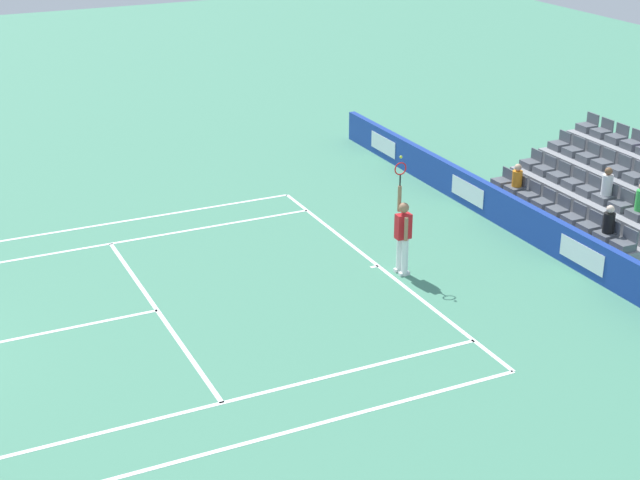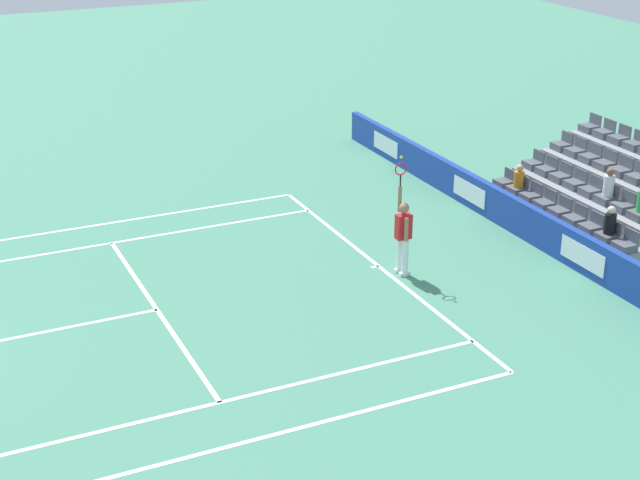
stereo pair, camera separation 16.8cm
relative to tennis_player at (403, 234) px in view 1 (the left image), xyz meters
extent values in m
cube|color=white|center=(0.59, 0.30, -0.99)|extent=(10.97, 0.10, 0.01)
cube|color=white|center=(0.59, 5.79, -0.99)|extent=(8.23, 0.10, 0.01)
cube|color=white|center=(0.59, 8.99, -0.99)|extent=(0.10, 6.40, 0.01)
cube|color=white|center=(4.71, 6.25, -0.99)|extent=(0.10, 11.89, 0.01)
cube|color=white|center=(-3.52, 6.25, -0.99)|extent=(0.10, 11.89, 0.01)
cube|color=white|center=(6.08, 6.25, -0.99)|extent=(0.10, 11.89, 0.01)
cube|color=white|center=(-4.89, 6.25, -0.99)|extent=(0.10, 11.89, 0.01)
cube|color=white|center=(0.59, 0.40, -0.99)|extent=(0.10, 0.20, 0.01)
cube|color=#193899|center=(0.59, -3.92, -0.52)|extent=(19.32, 0.20, 0.94)
cube|color=white|center=(-1.82, -3.81, -0.52)|extent=(1.55, 0.01, 0.53)
cube|color=white|center=(3.01, -3.81, -0.52)|extent=(1.55, 0.01, 0.53)
cube|color=white|center=(7.84, -3.81, -0.52)|extent=(1.55, 0.01, 0.53)
cylinder|color=white|center=(-0.13, 0.00, -0.54)|extent=(0.16, 0.16, 0.90)
cylinder|color=white|center=(0.11, 0.00, -0.54)|extent=(0.16, 0.16, 0.90)
cube|color=white|center=(-0.13, 0.00, -0.95)|extent=(0.12, 0.26, 0.08)
cube|color=white|center=(0.11, 0.00, -0.95)|extent=(0.12, 0.26, 0.08)
cube|color=red|center=(-0.01, 0.00, 0.21)|extent=(0.22, 0.36, 0.60)
sphere|color=#9E7251|center=(-0.01, 0.00, 0.67)|extent=(0.24, 0.24, 0.24)
cylinder|color=#9E7251|center=(0.21, 0.00, 0.82)|extent=(0.09, 0.09, 0.62)
cylinder|color=#9E7251|center=(-0.23, 0.05, 0.23)|extent=(0.09, 0.09, 0.56)
cylinder|color=black|center=(0.21, 0.00, 1.27)|extent=(0.04, 0.04, 0.28)
torus|color=red|center=(0.21, 0.00, 1.55)|extent=(0.03, 0.31, 0.31)
sphere|color=#D1E533|center=(0.21, 0.00, 1.83)|extent=(0.07, 0.07, 0.07)
cube|color=gray|center=(0.59, -5.00, -0.78)|extent=(5.58, 0.95, 0.42)
cube|color=#545960|center=(-1.89, -5.00, -0.47)|extent=(0.48, 0.44, 0.20)
cube|color=#545960|center=(-1.89, -5.20, -0.22)|extent=(0.48, 0.04, 0.30)
cube|color=#545960|center=(-1.27, -5.00, -0.47)|extent=(0.48, 0.44, 0.20)
cube|color=#545960|center=(-1.27, -5.20, -0.22)|extent=(0.48, 0.04, 0.30)
cube|color=#545960|center=(-0.65, -5.00, -0.47)|extent=(0.48, 0.44, 0.20)
cube|color=#545960|center=(-0.65, -5.20, -0.22)|extent=(0.48, 0.04, 0.30)
cube|color=#545960|center=(-0.03, -5.00, -0.47)|extent=(0.48, 0.44, 0.20)
cube|color=#545960|center=(-0.03, -5.20, -0.22)|extent=(0.48, 0.04, 0.30)
cube|color=#545960|center=(0.59, -5.00, -0.47)|extent=(0.48, 0.44, 0.20)
cube|color=#545960|center=(0.59, -5.20, -0.22)|extent=(0.48, 0.04, 0.30)
cube|color=#545960|center=(1.21, -5.00, -0.47)|extent=(0.48, 0.44, 0.20)
cube|color=#545960|center=(1.21, -5.20, -0.22)|extent=(0.48, 0.04, 0.30)
cube|color=#545960|center=(1.83, -5.00, -0.47)|extent=(0.48, 0.44, 0.20)
cube|color=#545960|center=(1.83, -5.20, -0.22)|extent=(0.48, 0.04, 0.30)
cube|color=#545960|center=(2.45, -5.00, -0.47)|extent=(0.48, 0.44, 0.20)
cube|color=#545960|center=(2.45, -5.20, -0.22)|extent=(0.48, 0.04, 0.30)
cube|color=#545960|center=(3.07, -5.00, -0.47)|extent=(0.48, 0.44, 0.20)
cube|color=#545960|center=(3.07, -5.20, -0.22)|extent=(0.48, 0.04, 0.30)
cube|color=gray|center=(0.59, -5.95, -0.57)|extent=(5.58, 0.95, 0.84)
cube|color=#545960|center=(-1.27, -5.95, -0.05)|extent=(0.48, 0.44, 0.20)
cube|color=#545960|center=(-0.65, -5.95, -0.05)|extent=(0.48, 0.44, 0.20)
cube|color=#545960|center=(-0.65, -6.15, 0.20)|extent=(0.48, 0.04, 0.30)
cube|color=#545960|center=(-0.03, -5.95, -0.05)|extent=(0.48, 0.44, 0.20)
cube|color=#545960|center=(-0.03, -6.15, 0.20)|extent=(0.48, 0.04, 0.30)
cube|color=#545960|center=(0.59, -5.95, -0.05)|extent=(0.48, 0.44, 0.20)
cube|color=#545960|center=(0.59, -6.15, 0.20)|extent=(0.48, 0.04, 0.30)
cube|color=#545960|center=(1.21, -5.95, -0.05)|extent=(0.48, 0.44, 0.20)
cube|color=#545960|center=(1.21, -6.15, 0.20)|extent=(0.48, 0.04, 0.30)
cube|color=#545960|center=(1.83, -5.95, -0.05)|extent=(0.48, 0.44, 0.20)
cube|color=#545960|center=(1.83, -6.15, 0.20)|extent=(0.48, 0.04, 0.30)
cube|color=#545960|center=(2.45, -5.95, -0.05)|extent=(0.48, 0.44, 0.20)
cube|color=#545960|center=(2.45, -6.15, 0.20)|extent=(0.48, 0.04, 0.30)
cube|color=#545960|center=(3.07, -5.95, -0.05)|extent=(0.48, 0.44, 0.20)
cube|color=#545960|center=(3.07, -6.15, 0.20)|extent=(0.48, 0.04, 0.30)
cube|color=gray|center=(0.59, -6.90, -0.36)|extent=(5.58, 0.95, 1.26)
cube|color=#545960|center=(-0.03, -6.90, 0.37)|extent=(0.48, 0.44, 0.20)
cube|color=#545960|center=(0.59, -6.90, 0.37)|extent=(0.48, 0.44, 0.20)
cube|color=#545960|center=(0.59, -7.10, 0.62)|extent=(0.48, 0.04, 0.30)
cube|color=#545960|center=(1.21, -6.90, 0.37)|extent=(0.48, 0.44, 0.20)
cube|color=#545960|center=(1.21, -7.10, 0.62)|extent=(0.48, 0.04, 0.30)
cube|color=#545960|center=(1.83, -6.90, 0.37)|extent=(0.48, 0.44, 0.20)
cube|color=#545960|center=(1.83, -7.10, 0.62)|extent=(0.48, 0.04, 0.30)
cube|color=#545960|center=(2.45, -6.90, 0.37)|extent=(0.48, 0.44, 0.20)
cube|color=#545960|center=(2.45, -7.10, 0.62)|extent=(0.48, 0.04, 0.30)
cube|color=#545960|center=(3.07, -6.90, 0.37)|extent=(0.48, 0.44, 0.20)
cube|color=#545960|center=(3.07, -7.10, 0.62)|extent=(0.48, 0.04, 0.30)
cube|color=#545960|center=(1.21, -7.85, 0.79)|extent=(0.48, 0.44, 0.20)
cube|color=#545960|center=(1.21, -8.05, 1.04)|extent=(0.48, 0.04, 0.30)
cube|color=#545960|center=(1.83, -7.85, 0.79)|extent=(0.48, 0.44, 0.20)
cube|color=#545960|center=(1.83, -8.05, 1.04)|extent=(0.48, 0.04, 0.30)
cube|color=#545960|center=(2.45, -7.85, 0.79)|extent=(0.48, 0.44, 0.20)
cube|color=#545960|center=(2.45, -8.05, 1.04)|extent=(0.48, 0.04, 0.30)
cube|color=#545960|center=(3.07, -7.85, 0.79)|extent=(0.48, 0.44, 0.20)
cube|color=#545960|center=(3.07, -8.05, 1.04)|extent=(0.48, 0.04, 0.30)
cylinder|color=black|center=(-1.27, -5.05, -0.12)|extent=(0.28, 0.28, 0.51)
sphere|color=beige|center=(-1.27, -5.05, 0.24)|extent=(0.20, 0.20, 0.20)
cylinder|color=white|center=(-0.03, -6.00, 0.32)|extent=(0.28, 0.28, 0.54)
sphere|color=brown|center=(-0.03, -6.00, 0.69)|extent=(0.20, 0.20, 0.20)
cylinder|color=orange|center=(2.45, -5.05, -0.15)|extent=(0.28, 0.28, 0.44)
sphere|color=#D3A884|center=(2.45, -5.05, 0.17)|extent=(0.20, 0.20, 0.20)
camera|label=1|loc=(-17.93, 10.65, 8.62)|focal=54.19mm
camera|label=2|loc=(-18.00, 10.50, 8.62)|focal=54.19mm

